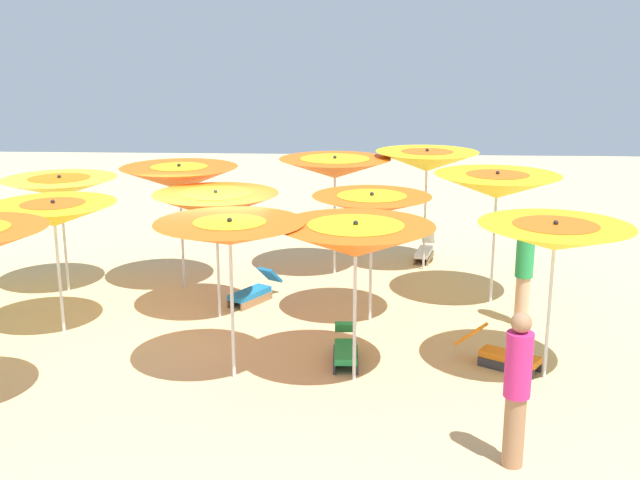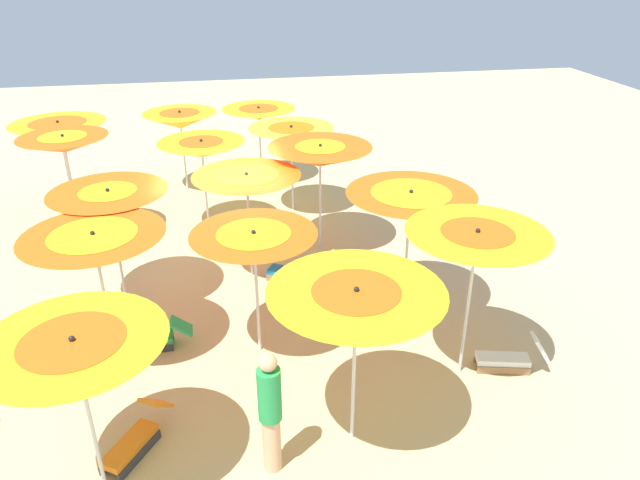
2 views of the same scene
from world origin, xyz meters
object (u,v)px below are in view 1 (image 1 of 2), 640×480
(lounger_1, at_px, (503,354))
(beach_umbrella_0, at_px, (427,161))
(beach_umbrella_11, at_px, (356,240))
(lounger_3, at_px, (346,349))
(beach_umbrella_6, at_px, (372,205))
(lounger_0, at_px, (425,250))
(beachgoer_1, at_px, (524,270))
(beach_umbrella_12, at_px, (230,233))
(beachgoer_0, at_px, (517,386))
(beach_umbrella_8, at_px, (54,214))
(lounger_2, at_px, (253,291))
(beach_umbrella_5, at_px, (497,186))
(beach_umbrella_3, at_px, (60,187))
(beach_umbrella_7, at_px, (216,205))
(beach_umbrella_2, at_px, (180,178))
(beach_umbrella_1, at_px, (335,168))
(beach_umbrella_10, at_px, (555,237))

(lounger_1, bearing_deg, beach_umbrella_0, 131.62)
(beach_umbrella_11, relative_size, lounger_3, 2.00)
(beach_umbrella_11, bearing_deg, beach_umbrella_6, 174.04)
(lounger_0, relative_size, beachgoer_1, 0.64)
(beach_umbrella_12, height_order, beachgoer_0, beach_umbrella_12)
(lounger_1, bearing_deg, beach_umbrella_8, -155.92)
(beach_umbrella_6, relative_size, lounger_2, 1.83)
(beach_umbrella_5, relative_size, lounger_0, 2.09)
(beach_umbrella_3, bearing_deg, beach_umbrella_6, 76.63)
(lounger_2, distance_m, beachgoer_0, 6.66)
(lounger_3, relative_size, beachgoer_1, 0.64)
(lounger_0, xyz_separation_m, beachgoer_1, (3.96, 1.32, 0.76))
(beach_umbrella_7, height_order, lounger_1, beach_umbrella_7)
(beach_umbrella_3, height_order, beach_umbrella_6, same)
(beach_umbrella_3, bearing_deg, beach_umbrella_7, 67.61)
(beach_umbrella_0, height_order, lounger_1, beach_umbrella_0)
(beach_umbrella_12, distance_m, lounger_0, 7.33)
(lounger_3, height_order, beachgoer_1, beachgoer_1)
(beach_umbrella_7, bearing_deg, beachgoer_0, 41.85)
(beach_umbrella_0, height_order, lounger_2, beach_umbrella_0)
(beach_umbrella_6, xyz_separation_m, lounger_3, (1.76, -0.38, -1.84))
(beach_umbrella_6, xyz_separation_m, beach_umbrella_7, (-0.07, -2.61, -0.05))
(lounger_1, height_order, beachgoer_1, beachgoer_1)
(beach_umbrella_12, relative_size, beachgoer_0, 1.28)
(beach_umbrella_0, distance_m, beachgoer_1, 3.71)
(beach_umbrella_0, bearing_deg, beach_umbrella_2, -73.37)
(beach_umbrella_3, bearing_deg, beachgoer_1, 80.26)
(beach_umbrella_5, relative_size, beach_umbrella_8, 1.09)
(beach_umbrella_1, height_order, lounger_3, beach_umbrella_1)
(beach_umbrella_8, relative_size, beachgoer_0, 1.22)
(beachgoer_0, distance_m, beachgoer_1, 4.65)
(beach_umbrella_2, relative_size, beach_umbrella_3, 1.08)
(beach_umbrella_8, relative_size, lounger_2, 1.82)
(beach_umbrella_2, xyz_separation_m, beach_umbrella_7, (1.63, 0.98, -0.16))
(beach_umbrella_1, relative_size, lounger_2, 1.99)
(beach_umbrella_0, xyz_separation_m, beachgoer_0, (7.72, 0.42, -1.32))
(beach_umbrella_6, distance_m, beach_umbrella_8, 5.12)
(beach_umbrella_2, height_order, beach_umbrella_10, beach_umbrella_2)
(beach_umbrella_8, bearing_deg, beach_umbrella_7, 109.48)
(beach_umbrella_2, distance_m, beach_umbrella_11, 5.29)
(lounger_0, bearing_deg, beachgoer_0, 15.81)
(lounger_1, height_order, lounger_3, lounger_1)
(lounger_1, bearing_deg, lounger_0, 129.57)
(beach_umbrella_0, height_order, beach_umbrella_6, beach_umbrella_0)
(beachgoer_1, bearing_deg, lounger_2, -121.23)
(beachgoer_0, xyz_separation_m, beachgoer_1, (-4.54, 0.98, -0.01))
(beachgoer_0, bearing_deg, beach_umbrella_11, -30.46)
(beach_umbrella_11, bearing_deg, beachgoer_0, 39.46)
(beach_umbrella_10, height_order, beachgoer_0, beach_umbrella_10)
(beach_umbrella_8, relative_size, beach_umbrella_12, 0.95)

